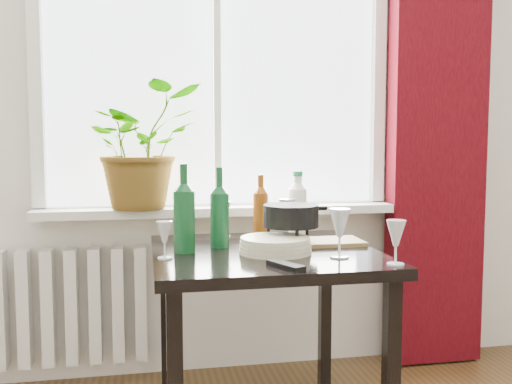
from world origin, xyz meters
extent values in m
cube|color=white|center=(0.00, 2.22, 1.60)|extent=(1.72, 0.08, 1.62)
cube|color=silver|center=(0.00, 2.15, 0.82)|extent=(1.72, 0.20, 0.04)
cube|color=#38050A|center=(1.12, 2.12, 1.30)|extent=(0.50, 0.12, 2.56)
cube|color=silver|center=(-0.75, 2.18, 0.38)|extent=(0.80, 0.10, 0.55)
cube|color=black|center=(0.10, 1.55, 0.72)|extent=(0.85, 0.85, 0.04)
cube|color=black|center=(-0.27, 1.92, 0.35)|extent=(0.05, 0.05, 0.70)
cube|color=black|center=(0.46, 1.19, 0.35)|extent=(0.05, 0.05, 0.70)
cube|color=black|center=(0.46, 1.92, 0.35)|extent=(0.05, 0.05, 0.70)
imported|color=#1F7423|center=(-0.36, 2.12, 1.13)|extent=(0.67, 0.64, 0.58)
cylinder|color=#E9E7C1|center=(0.13, 1.48, 0.77)|extent=(0.32, 0.32, 0.06)
cube|color=black|center=(0.10, 1.23, 0.75)|extent=(0.11, 0.16, 0.02)
cube|color=olive|center=(0.37, 1.63, 0.75)|extent=(0.30, 0.20, 0.02)
camera|label=1|loc=(-0.35, -0.57, 1.15)|focal=40.00mm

